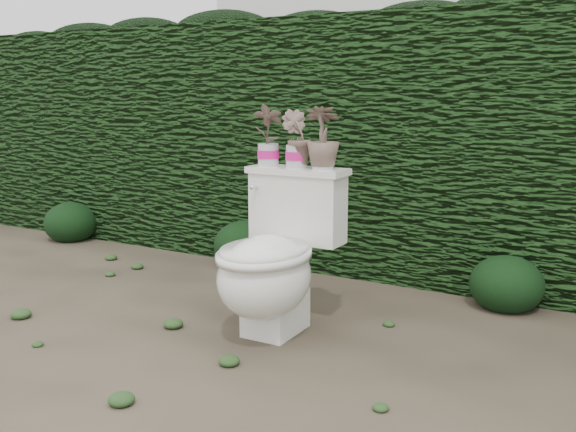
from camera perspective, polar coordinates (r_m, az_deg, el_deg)
The scene contains 9 objects.
ground at distance 3.04m, azimuth -0.82°, elevation -11.06°, with size 60.00×60.00×0.00m, color brown.
hedge at distance 4.29m, azimuth 10.20°, elevation 6.21°, with size 8.00×1.00×1.60m, color #1E4416.
toilet at distance 3.03m, azimuth -1.31°, elevation -4.05°, with size 0.50×0.68×0.78m.
potted_plant_left at distance 3.23m, azimuth -1.78°, elevation 7.08°, with size 0.15×0.10×0.29m, color #257323.
potted_plant_center at distance 3.15m, azimuth 0.77°, elevation 6.76°, with size 0.15×0.12×0.27m, color #257323.
potted_plant_right at distance 3.08m, azimuth 3.12°, elevation 6.83°, with size 0.16×0.16×0.29m, color #257323.
liriope_clump_0 at distance 5.31m, azimuth -18.77°, elevation -0.27°, with size 0.41×0.41×0.33m, color black.
liriope_clump_1 at distance 4.29m, azimuth -3.90°, elevation -2.22°, with size 0.41×0.41×0.33m, color black.
liriope_clump_2 at distance 3.64m, azimuth 18.88°, elevation -5.34°, with size 0.39×0.39×0.31m, color black.
Camera 1 is at (1.44, -2.42, 1.14)m, focal length 40.00 mm.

